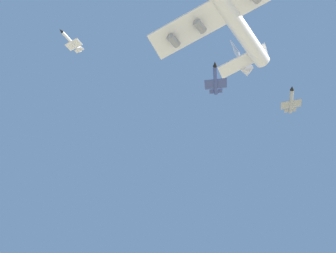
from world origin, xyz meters
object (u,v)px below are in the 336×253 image
(chase_jet_lead, at_px, (291,101))
(chase_jet_right_wing, at_px, (72,42))
(chase_jet_high_escort, at_px, (216,80))
(carrier_jet, at_px, (224,6))

(chase_jet_lead, bearing_deg, chase_jet_right_wing, -77.74)
(chase_jet_lead, distance_m, chase_jet_high_escort, 36.11)
(carrier_jet, bearing_deg, chase_jet_high_escort, -141.70)
(chase_jet_lead, bearing_deg, carrier_jet, -30.32)
(chase_jet_lead, distance_m, chase_jet_right_wing, 107.21)
(chase_jet_right_wing, xyz_separation_m, chase_jet_high_escort, (-53.65, 40.87, -48.18))
(chase_jet_right_wing, bearing_deg, chase_jet_lead, 117.65)
(carrier_jet, relative_size, chase_jet_lead, 4.51)
(chase_jet_lead, xyz_separation_m, chase_jet_right_wing, (89.48, -39.48, 43.92))
(carrier_jet, relative_size, chase_jet_high_escort, 4.34)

